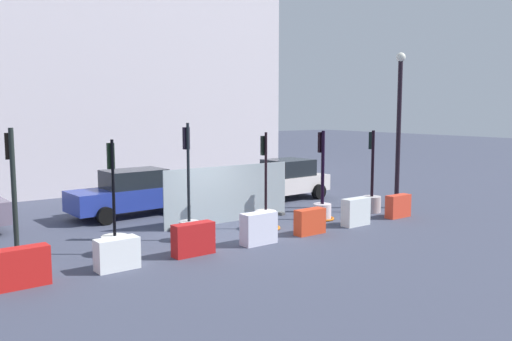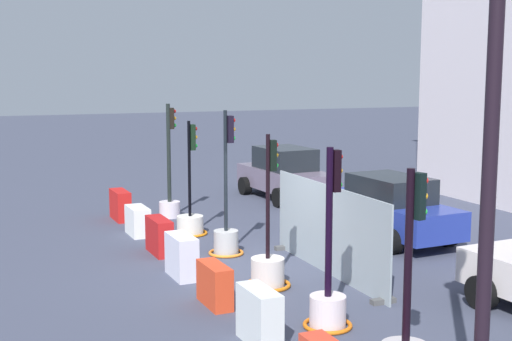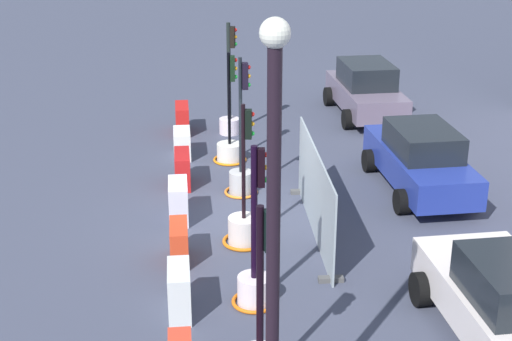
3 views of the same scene
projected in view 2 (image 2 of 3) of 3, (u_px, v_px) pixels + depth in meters
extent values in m
plane|color=#3E4356|center=(241.00, 270.00, 15.48)|extent=(120.00, 120.00, 0.00)
cylinder|color=silver|center=(170.00, 209.00, 21.05)|extent=(0.63, 0.63, 0.48)
cylinder|color=black|center=(169.00, 153.00, 20.81)|extent=(0.12, 0.12, 2.94)
cube|color=black|center=(172.00, 118.00, 20.74)|extent=(0.21, 0.18, 0.63)
sphere|color=red|center=(174.00, 111.00, 20.77)|extent=(0.11, 0.11, 0.11)
sphere|color=orange|center=(174.00, 118.00, 20.80)|extent=(0.11, 0.11, 0.11)
sphere|color=green|center=(174.00, 125.00, 20.82)|extent=(0.11, 0.11, 0.11)
cylinder|color=silver|center=(190.00, 225.00, 18.82)|extent=(0.71, 0.71, 0.50)
cylinder|color=black|center=(189.00, 169.00, 18.60)|extent=(0.08, 0.08, 2.56)
cube|color=black|center=(193.00, 137.00, 18.53)|extent=(0.18, 0.13, 0.69)
sphere|color=red|center=(195.00, 129.00, 18.53)|extent=(0.11, 0.11, 0.11)
sphere|color=orange|center=(195.00, 137.00, 18.56)|extent=(0.11, 0.11, 0.11)
sphere|color=green|center=(196.00, 146.00, 18.59)|extent=(0.11, 0.11, 0.11)
torus|color=orange|center=(190.00, 233.00, 18.85)|extent=(0.94, 0.94, 0.07)
cylinder|color=#AAAAA9|center=(226.00, 242.00, 16.75)|extent=(0.59, 0.59, 0.58)
cylinder|color=black|center=(226.00, 171.00, 16.51)|extent=(0.09, 0.09, 2.88)
cube|color=black|center=(230.00, 129.00, 16.41)|extent=(0.17, 0.15, 0.64)
sphere|color=red|center=(233.00, 120.00, 16.41)|extent=(0.11, 0.11, 0.11)
sphere|color=orange|center=(233.00, 129.00, 16.44)|extent=(0.11, 0.11, 0.11)
sphere|color=green|center=(233.00, 138.00, 16.47)|extent=(0.11, 0.11, 0.11)
torus|color=orange|center=(226.00, 253.00, 16.79)|extent=(0.85, 0.85, 0.07)
cylinder|color=silver|center=(268.00, 272.00, 14.21)|extent=(0.68, 0.68, 0.60)
cylinder|color=black|center=(268.00, 197.00, 13.99)|extent=(0.09, 0.09, 2.53)
cube|color=black|center=(273.00, 155.00, 13.93)|extent=(0.17, 0.15, 0.62)
sphere|color=red|center=(276.00, 145.00, 13.94)|extent=(0.10, 0.10, 0.10)
sphere|color=orange|center=(276.00, 155.00, 13.97)|extent=(0.10, 0.10, 0.10)
sphere|color=green|center=(276.00, 165.00, 14.00)|extent=(0.10, 0.10, 0.10)
torus|color=orange|center=(268.00, 285.00, 14.25)|extent=(0.95, 0.95, 0.08)
cylinder|color=silver|center=(328.00, 311.00, 11.95)|extent=(0.63, 0.63, 0.55)
cylinder|color=black|center=(329.00, 223.00, 11.73)|extent=(0.12, 0.12, 2.56)
cube|color=black|center=(336.00, 171.00, 11.66)|extent=(0.15, 0.14, 0.71)
sphere|color=red|center=(340.00, 157.00, 11.66)|extent=(0.09, 0.09, 0.09)
sphere|color=orange|center=(340.00, 171.00, 11.70)|extent=(0.09, 0.09, 0.09)
sphere|color=green|center=(340.00, 185.00, 11.73)|extent=(0.09, 0.09, 0.09)
torus|color=orange|center=(327.00, 325.00, 11.98)|extent=(0.85, 0.85, 0.07)
cylinder|color=black|center=(408.00, 258.00, 9.48)|extent=(0.11, 0.11, 2.47)
cube|color=black|center=(419.00, 196.00, 9.38)|extent=(0.19, 0.16, 0.64)
sphere|color=red|center=(425.00, 180.00, 9.37)|extent=(0.11, 0.11, 0.11)
sphere|color=orange|center=(424.00, 196.00, 9.40)|extent=(0.11, 0.11, 0.11)
sphere|color=green|center=(424.00, 212.00, 9.43)|extent=(0.11, 0.11, 0.11)
cube|color=red|center=(120.00, 205.00, 20.66)|extent=(1.16, 0.43, 0.88)
cube|color=white|center=(138.00, 221.00, 18.71)|extent=(1.04, 0.49, 0.77)
cube|color=red|center=(159.00, 236.00, 16.79)|extent=(1.16, 0.41, 0.86)
cube|color=silver|center=(182.00, 256.00, 14.85)|extent=(1.07, 0.46, 0.91)
cube|color=red|center=(215.00, 285.00, 13.05)|extent=(1.03, 0.39, 0.79)
cube|color=silver|center=(259.00, 316.00, 11.18)|extent=(1.02, 0.43, 0.92)
cylinder|color=black|center=(482.00, 292.00, 12.86)|extent=(0.65, 0.32, 0.64)
cube|color=navy|center=(387.00, 213.00, 18.34)|extent=(4.53, 1.91, 0.73)
cube|color=black|center=(391.00, 188.00, 18.14)|extent=(2.22, 1.57, 0.64)
cylinder|color=black|center=(330.00, 220.00, 19.23)|extent=(0.62, 0.32, 0.60)
cylinder|color=black|center=(382.00, 214.00, 20.00)|extent=(0.62, 0.32, 0.60)
cylinder|color=black|center=(392.00, 242.00, 16.79)|extent=(0.62, 0.32, 0.60)
cylinder|color=black|center=(448.00, 234.00, 17.55)|extent=(0.62, 0.32, 0.60)
cube|color=slate|center=(285.00, 179.00, 24.12)|extent=(4.35, 1.97, 0.72)
cube|color=black|center=(285.00, 158.00, 24.05)|extent=(2.22, 1.64, 0.74)
cylinder|color=black|center=(245.00, 186.00, 24.95)|extent=(0.65, 0.32, 0.63)
cylinder|color=black|center=(290.00, 182.00, 25.75)|extent=(0.65, 0.32, 0.63)
cylinder|color=black|center=(280.00, 198.00, 22.60)|extent=(0.65, 0.32, 0.63)
cylinder|color=black|center=(328.00, 193.00, 23.40)|extent=(0.65, 0.32, 0.63)
cylinder|color=black|center=(488.00, 205.00, 8.02)|extent=(0.18, 0.18, 5.66)
cube|color=#8F9DA3|center=(328.00, 229.00, 15.08)|extent=(4.89, 0.04, 1.94)
cube|color=#4C4C4C|center=(285.00, 248.00, 17.22)|extent=(0.16, 0.50, 0.10)
cube|color=#4C4C4C|center=(383.00, 301.00, 13.20)|extent=(0.16, 0.50, 0.10)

